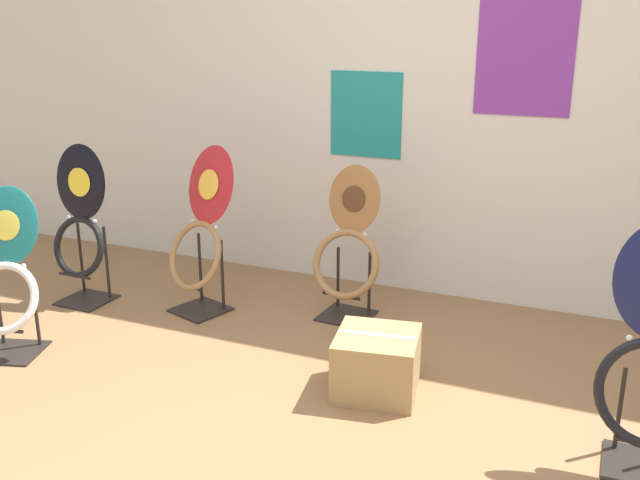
# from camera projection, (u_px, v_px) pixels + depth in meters

# --- Properties ---
(wall_back) EXTENTS (8.00, 0.07, 2.60)m
(wall_back) POSITION_uv_depth(u_px,v_px,m) (440.00, 76.00, 4.02)
(wall_back) COLOR silver
(wall_back) RESTS_ON ground_plane
(toilet_seat_display_crimson_swirl) EXTENTS (0.46, 0.42, 0.94)m
(toilet_seat_display_crimson_swirl) POSITION_uv_depth(u_px,v_px,m) (202.00, 231.00, 4.00)
(toilet_seat_display_crimson_swirl) COLOR black
(toilet_seat_display_crimson_swirl) RESTS_ON ground_plane
(toilet_seat_display_teal_sax) EXTENTS (0.41, 0.39, 0.83)m
(toilet_seat_display_teal_sax) POSITION_uv_depth(u_px,v_px,m) (5.00, 281.00, 3.51)
(toilet_seat_display_teal_sax) COLOR black
(toilet_seat_display_teal_sax) RESTS_ON ground_plane
(toilet_seat_display_woodgrain) EXTENTS (0.40, 0.30, 0.85)m
(toilet_seat_display_woodgrain) POSITION_uv_depth(u_px,v_px,m) (348.00, 254.00, 3.93)
(toilet_seat_display_woodgrain) COLOR black
(toilet_seat_display_woodgrain) RESTS_ON ground_plane
(toilet_seat_display_jazz_black) EXTENTS (0.37, 0.29, 0.93)m
(toilet_seat_display_jazz_black) POSITION_uv_depth(u_px,v_px,m) (80.00, 231.00, 4.13)
(toilet_seat_display_jazz_black) COLOR black
(toilet_seat_display_jazz_black) RESTS_ON ground_plane
(storage_box) EXTENTS (0.42, 0.42, 0.28)m
(storage_box) POSITION_uv_depth(u_px,v_px,m) (377.00, 363.00, 3.20)
(storage_box) COLOR #A37F51
(storage_box) RESTS_ON ground_plane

